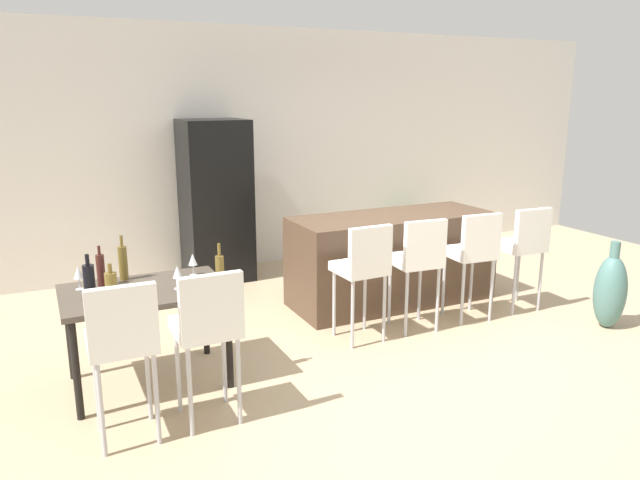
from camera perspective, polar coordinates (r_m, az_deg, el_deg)
The scene contains 21 objects.
ground_plane at distance 5.48m, azimuth 7.11°, elevation -9.05°, with size 10.00×10.00×0.00m, color tan.
back_wall at distance 7.63m, azimuth -4.31°, elevation 8.71°, with size 10.00×0.12×2.90m, color silver.
kitchen_island at distance 6.22m, azimuth 6.84°, elevation -1.77°, with size 2.09×0.80×0.92m, color #4C3828.
bar_chair_left at distance 5.12m, azimuth 4.15°, elevation -2.34°, with size 0.41×0.41×1.05m.
bar_chair_middle at distance 5.42m, azimuth 9.34°, elevation -1.59°, with size 0.43×0.43×1.05m.
bar_chair_right at distance 5.79m, azimuth 14.39°, elevation -0.86°, with size 0.43×0.43×1.05m.
bar_chair_far at distance 6.20m, azimuth 18.82°, elevation -0.21°, with size 0.42×0.42×1.05m.
dining_table at distance 4.56m, azimuth -16.30°, elevation -5.44°, with size 1.16×0.78×0.74m.
dining_chair_near at distance 3.81m, azimuth -18.31°, elevation -8.78°, with size 0.41×0.41×1.05m.
dining_chair_far at distance 3.90m, azimuth -10.62°, elevation -7.78°, with size 0.40×0.40×1.05m.
wine_bottle_far at distance 4.16m, azimuth -19.23°, elevation -4.51°, with size 0.08×0.08×0.31m.
wine_bottle_end at distance 4.76m, azimuth -18.25°, elevation -2.03°, with size 0.07×0.07×0.35m.
wine_bottle_inner at distance 4.68m, azimuth -20.15°, elevation -2.65°, with size 0.06×0.06×0.30m.
wine_bottle_left at distance 4.41m, azimuth -9.51°, elevation -2.89°, with size 0.06×0.06×0.33m.
wine_bottle_middle at distance 4.41m, azimuth -21.12°, elevation -3.65°, with size 0.08×0.08×0.31m.
wine_glass_right at distance 4.64m, azimuth -22.02°, elevation -2.92°, with size 0.07×0.07×0.17m.
wine_glass_near at distance 4.73m, azimuth -12.02°, elevation -1.88°, with size 0.07×0.07×0.17m.
wine_glass_corner at distance 4.44m, azimuth -13.42°, elevation -3.01°, with size 0.07×0.07×0.17m.
refrigerator at distance 7.00m, azimuth -9.90°, elevation 3.71°, with size 0.72×0.68×1.84m, color black.
floor_vase at distance 6.13m, azimuth 25.90°, elevation -4.39°, with size 0.29×0.29×0.82m.
potted_plant at distance 8.29m, azimuth 9.24°, elevation 1.39°, with size 0.42×0.42×0.62m.
Camera 1 is at (-2.78, -4.23, 2.11)m, focal length 33.62 mm.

